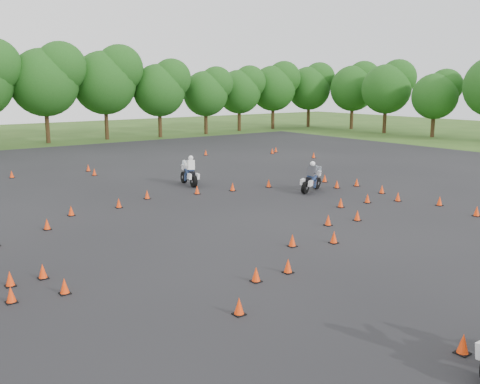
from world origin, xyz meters
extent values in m
plane|color=#2D5119|center=(0.00, 0.00, 0.00)|extent=(140.00, 140.00, 0.00)
plane|color=black|center=(0.00, 6.00, 0.01)|extent=(62.00, 62.00, 0.00)
cone|color=#FF3C0A|center=(-10.69, 0.15, 0.23)|extent=(0.26, 0.26, 0.45)
cone|color=#FF3C0A|center=(7.88, 7.39, 0.23)|extent=(0.26, 0.26, 0.45)
cone|color=#FF3C0A|center=(15.64, 20.47, 0.23)|extent=(0.26, 0.26, 0.45)
cone|color=#FF3C0A|center=(16.53, 21.05, 0.23)|extent=(0.26, 0.26, 0.45)
cone|color=#FF3C0A|center=(-0.95, 18.82, 0.23)|extent=(0.26, 0.26, 0.45)
cone|color=#FF3C0A|center=(16.58, 16.35, 0.23)|extent=(0.26, 0.26, 0.45)
cone|color=#FF3C0A|center=(2.26, 0.74, 0.23)|extent=(0.26, 0.26, 0.45)
cone|color=#FF3C0A|center=(-3.31, -8.84, 0.23)|extent=(0.26, 0.26, 0.45)
cone|color=#FF3C0A|center=(8.67, 6.31, 0.23)|extent=(0.26, 0.26, 0.45)
cone|color=#FF3C0A|center=(5.68, 8.86, 0.23)|extent=(0.26, 0.26, 0.45)
cone|color=#FF3C0A|center=(-2.98, -2.60, 0.23)|extent=(0.26, 0.26, 0.45)
cone|color=#FF3C0A|center=(10.46, 23.01, 0.23)|extent=(0.26, 0.26, 0.45)
cone|color=#FF3C0A|center=(5.22, 2.79, 0.23)|extent=(0.26, 0.26, 0.45)
cone|color=#FF3C0A|center=(-5.55, 21.09, 0.23)|extent=(0.26, 0.26, 0.45)
cone|color=#FF3C0A|center=(8.86, -2.13, 0.23)|extent=(0.26, 0.26, 0.45)
cone|color=#FF3C0A|center=(-0.98, -0.59, 0.23)|extent=(0.26, 0.26, 0.45)
cone|color=#FF3C0A|center=(1.27, 9.67, 0.23)|extent=(0.26, 0.26, 0.45)
cone|color=#FF3C0A|center=(-5.94, 8.94, 0.23)|extent=(0.26, 0.26, 0.45)
cone|color=#FF3C0A|center=(9.55, 3.79, 0.23)|extent=(0.26, 0.26, 0.45)
cone|color=#FF3C0A|center=(10.06, 6.04, 0.23)|extent=(0.26, 0.26, 0.45)
cone|color=#FF3C0A|center=(3.35, 9.24, 0.23)|extent=(0.26, 0.26, 0.45)
cone|color=#FF3C0A|center=(-4.28, -2.61, 0.23)|extent=(0.26, 0.26, 0.45)
cone|color=#FF3C0A|center=(3.89, 0.57, 0.23)|extent=(0.26, 0.26, 0.45)
cone|color=#FF3C0A|center=(-6.11, -4.21, 0.23)|extent=(0.26, 0.26, 0.45)
cone|color=#FF3C0A|center=(-9.42, 1.53, 0.23)|extent=(0.26, 0.26, 0.45)
cone|color=#FF3C0A|center=(9.43, 0.14, 0.23)|extent=(0.26, 0.26, 0.45)
cone|color=#FF3C0A|center=(-3.53, 9.14, 0.23)|extent=(0.26, 0.26, 0.45)
cone|color=#FF3C0A|center=(9.49, 8.10, 0.23)|extent=(0.26, 0.26, 0.45)
cone|color=#FF3C0A|center=(0.57, -1.20, 0.23)|extent=(0.26, 0.26, 0.45)
cone|color=#FF3C0A|center=(7.05, 2.68, 0.23)|extent=(0.26, 0.26, 0.45)
cone|color=#FF3C0A|center=(-0.63, 20.74, 0.23)|extent=(0.26, 0.26, 0.45)
cone|color=#FF3C0A|center=(-10.40, 1.45, 0.23)|extent=(0.26, 0.26, 0.45)
cone|color=#FF3C0A|center=(-7.57, 7.18, 0.23)|extent=(0.26, 0.26, 0.45)
cone|color=#FF3C0A|center=(-9.29, -0.10, 0.23)|extent=(0.26, 0.26, 0.45)
cone|color=#FF3C0A|center=(8.61, 2.01, 0.23)|extent=(0.26, 0.26, 0.45)
cone|color=#FF3C0A|center=(-1.49, 10.16, 0.23)|extent=(0.26, 0.26, 0.45)
camera|label=1|loc=(-13.84, -14.71, 5.92)|focal=40.00mm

